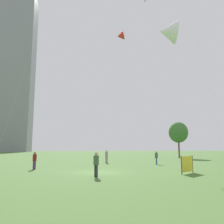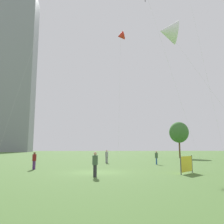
{
  "view_description": "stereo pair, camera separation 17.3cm",
  "coord_description": "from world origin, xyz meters",
  "px_view_note": "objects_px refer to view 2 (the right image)",
  "views": [
    {
      "loc": [
        -0.21,
        -20.32,
        2.04
      ],
      "look_at": [
        1.92,
        9.75,
        6.66
      ],
      "focal_mm": 37.57,
      "sensor_mm": 36.0,
      "label": 1
    },
    {
      "loc": [
        -0.04,
        -20.33,
        2.04
      ],
      "look_at": [
        1.92,
        9.75,
        6.66
      ],
      "focal_mm": 37.57,
      "sensor_mm": 36.0,
      "label": 2
    }
  ],
  "objects_px": {
    "person_standing_0": "(156,157)",
    "person_standing_3": "(34,159)",
    "person_standing_2": "(95,163)",
    "person_standing_1": "(107,156)",
    "kite_flying_1": "(121,36)",
    "distant_highrise_0": "(11,71)",
    "kite_flying_0": "(168,32)",
    "park_tree_1": "(179,132)",
    "event_banner": "(187,164)"
  },
  "relations": [
    {
      "from": "person_standing_3",
      "to": "event_banner",
      "type": "height_order",
      "value": "person_standing_3"
    },
    {
      "from": "person_standing_3",
      "to": "person_standing_0",
      "type": "bearing_deg",
      "value": -133.53
    },
    {
      "from": "person_standing_3",
      "to": "person_standing_1",
      "type": "bearing_deg",
      "value": -106.24
    },
    {
      "from": "event_banner",
      "to": "person_standing_1",
      "type": "bearing_deg",
      "value": 113.45
    },
    {
      "from": "person_standing_1",
      "to": "kite_flying_0",
      "type": "xyz_separation_m",
      "value": [
        7.98,
        -3.66,
        16.28
      ]
    },
    {
      "from": "person_standing_3",
      "to": "event_banner",
      "type": "bearing_deg",
      "value": -175.89
    },
    {
      "from": "kite_flying_1",
      "to": "park_tree_1",
      "type": "relative_size",
      "value": 3.52
    },
    {
      "from": "person_standing_1",
      "to": "park_tree_1",
      "type": "relative_size",
      "value": 0.24
    },
    {
      "from": "person_standing_1",
      "to": "event_banner",
      "type": "relative_size",
      "value": 1.14
    },
    {
      "from": "event_banner",
      "to": "person_standing_0",
      "type": "bearing_deg",
      "value": 88.94
    },
    {
      "from": "person_standing_2",
      "to": "kite_flying_0",
      "type": "bearing_deg",
      "value": 108.15
    },
    {
      "from": "person_standing_0",
      "to": "person_standing_3",
      "type": "bearing_deg",
      "value": -49.83
    },
    {
      "from": "kite_flying_1",
      "to": "distant_highrise_0",
      "type": "distance_m",
      "value": 96.57
    },
    {
      "from": "person_standing_0",
      "to": "person_standing_1",
      "type": "distance_m",
      "value": 6.82
    },
    {
      "from": "park_tree_1",
      "to": "distant_highrise_0",
      "type": "bearing_deg",
      "value": 128.89
    },
    {
      "from": "distant_highrise_0",
      "to": "event_banner",
      "type": "distance_m",
      "value": 125.73
    },
    {
      "from": "person_standing_0",
      "to": "park_tree_1",
      "type": "bearing_deg",
      "value": 169.08
    },
    {
      "from": "kite_flying_0",
      "to": "kite_flying_1",
      "type": "distance_m",
      "value": 18.07
    },
    {
      "from": "kite_flying_0",
      "to": "park_tree_1",
      "type": "relative_size",
      "value": 2.61
    },
    {
      "from": "person_standing_1",
      "to": "park_tree_1",
      "type": "xyz_separation_m",
      "value": [
        15.25,
        14.25,
        4.13
      ]
    },
    {
      "from": "person_standing_1",
      "to": "kite_flying_1",
      "type": "xyz_separation_m",
      "value": [
        3.31,
        12.22,
        23.53
      ]
    },
    {
      "from": "person_standing_2",
      "to": "kite_flying_1",
      "type": "xyz_separation_m",
      "value": [
        4.78,
        27.45,
        23.53
      ]
    },
    {
      "from": "person_standing_1",
      "to": "distant_highrise_0",
      "type": "height_order",
      "value": "distant_highrise_0"
    },
    {
      "from": "person_standing_1",
      "to": "kite_flying_1",
      "type": "bearing_deg",
      "value": -116.64
    },
    {
      "from": "person_standing_3",
      "to": "event_banner",
      "type": "distance_m",
      "value": 13.95
    },
    {
      "from": "person_standing_0",
      "to": "distant_highrise_0",
      "type": "relative_size",
      "value": 0.02
    },
    {
      "from": "person_standing_3",
      "to": "distant_highrise_0",
      "type": "xyz_separation_m",
      "value": [
        -40.27,
        101.07,
        42.1
      ]
    },
    {
      "from": "person_standing_0",
      "to": "person_standing_3",
      "type": "relative_size",
      "value": 1.0
    },
    {
      "from": "person_standing_0",
      "to": "person_standing_2",
      "type": "distance_m",
      "value": 14.21
    },
    {
      "from": "person_standing_0",
      "to": "kite_flying_0",
      "type": "xyz_separation_m",
      "value": [
        1.94,
        -0.5,
        16.34
      ]
    },
    {
      "from": "person_standing_2",
      "to": "person_standing_3",
      "type": "distance_m",
      "value": 8.63
    },
    {
      "from": "person_standing_1",
      "to": "event_banner",
      "type": "bearing_deg",
      "value": 101.97
    },
    {
      "from": "person_standing_0",
      "to": "kite_flying_1",
      "type": "relative_size",
      "value": 0.06
    },
    {
      "from": "park_tree_1",
      "to": "person_standing_2",
      "type": "bearing_deg",
      "value": -119.56
    },
    {
      "from": "distant_highrise_0",
      "to": "event_banner",
      "type": "height_order",
      "value": "distant_highrise_0"
    },
    {
      "from": "kite_flying_1",
      "to": "person_standing_1",
      "type": "bearing_deg",
      "value": -105.16
    },
    {
      "from": "person_standing_0",
      "to": "kite_flying_0",
      "type": "distance_m",
      "value": 16.46
    },
    {
      "from": "park_tree_1",
      "to": "event_banner",
      "type": "distance_m",
      "value": 29.6
    },
    {
      "from": "person_standing_1",
      "to": "event_banner",
      "type": "distance_m",
      "value": 14.69
    },
    {
      "from": "person_standing_0",
      "to": "event_banner",
      "type": "xyz_separation_m",
      "value": [
        -0.19,
        -10.31,
        -0.2
      ]
    },
    {
      "from": "person_standing_1",
      "to": "kite_flying_1",
      "type": "relative_size",
      "value": 0.07
    },
    {
      "from": "person_standing_1",
      "to": "kite_flying_1",
      "type": "height_order",
      "value": "kite_flying_1"
    },
    {
      "from": "person_standing_0",
      "to": "person_standing_2",
      "type": "height_order",
      "value": "person_standing_2"
    },
    {
      "from": "person_standing_2",
      "to": "distant_highrise_0",
      "type": "distance_m",
      "value": 124.22
    },
    {
      "from": "kite_flying_1",
      "to": "park_tree_1",
      "type": "bearing_deg",
      "value": 9.62
    },
    {
      "from": "person_standing_2",
      "to": "person_standing_3",
      "type": "bearing_deg",
      "value": -169.77
    },
    {
      "from": "kite_flying_0",
      "to": "kite_flying_1",
      "type": "bearing_deg",
      "value": 106.38
    },
    {
      "from": "kite_flying_1",
      "to": "person_standing_3",
      "type": "bearing_deg",
      "value": -116.75
    },
    {
      "from": "park_tree_1",
      "to": "distant_highrise_0",
      "type": "distance_m",
      "value": 107.05
    },
    {
      "from": "person_standing_2",
      "to": "event_banner",
      "type": "height_order",
      "value": "person_standing_2"
    }
  ]
}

